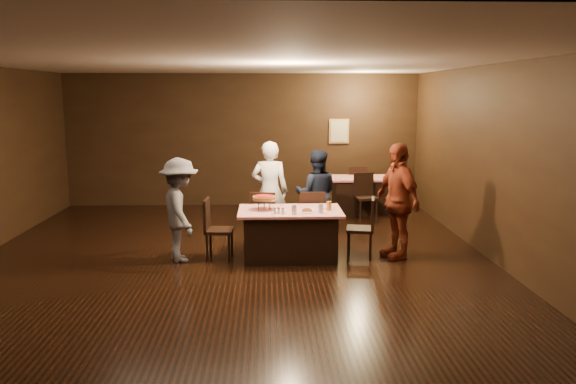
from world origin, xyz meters
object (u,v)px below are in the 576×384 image
object	(u,v)px
main_table	(290,234)
glass_amber	(329,206)
pizza_stand	(264,198)
chair_end_left	(219,229)
chair_far_right	(312,218)
glass_front_right	(320,209)
chair_back_near	(366,197)
diner_navy_hoodie	(316,194)
back_table	(360,195)
chair_far_left	(264,218)
chair_back_far	(356,186)
chair_end_right	(360,228)
diner_red_shirt	(397,201)
plate_empty	(324,207)
glass_front_left	(294,209)
diner_grey_knit	(180,210)
diner_white_jacket	(270,191)

from	to	relation	value
main_table	glass_amber	xyz separation A→B (m)	(0.60, -0.05, 0.46)
pizza_stand	glass_amber	size ratio (longest dim) A/B	2.71
chair_end_left	main_table	bearing A→B (deg)	-86.25
chair_far_right	glass_front_right	size ratio (longest dim) A/B	6.79
chair_back_near	diner_navy_hoodie	distance (m)	1.80
back_table	chair_far_left	size ratio (longest dim) A/B	1.37
chair_far_right	back_table	bearing A→B (deg)	-115.30
chair_back_far	chair_end_right	bearing A→B (deg)	80.72
diner_red_shirt	glass_front_right	xyz separation A→B (m)	(-1.22, -0.23, -0.07)
back_table	pizza_stand	size ratio (longest dim) A/B	3.42
plate_empty	glass_front_right	bearing A→B (deg)	-104.04
chair_far_left	glass_front_left	size ratio (longest dim) A/B	6.79
main_table	diner_navy_hoodie	bearing A→B (deg)	68.09
chair_far_right	diner_grey_knit	bearing A→B (deg)	22.08
chair_end_left	chair_end_right	world-z (taller)	same
plate_empty	glass_front_left	xyz separation A→B (m)	(-0.50, -0.45, 0.06)
main_table	chair_back_near	size ratio (longest dim) A/B	1.68
back_table	glass_front_left	distance (m)	4.04
chair_end_left	glass_front_right	distance (m)	1.61
chair_end_right	diner_red_shirt	bearing A→B (deg)	98.79
chair_back_far	plate_empty	distance (m)	3.99
main_table	glass_front_right	xyz separation A→B (m)	(0.45, -0.25, 0.46)
chair_far_right	chair_end_left	bearing A→B (deg)	27.14
diner_navy_hoodie	chair_back_far	bearing A→B (deg)	-108.66
chair_far_left	chair_end_right	world-z (taller)	same
main_table	diner_red_shirt	size ratio (longest dim) A/B	0.88
chair_back_far	plate_empty	bearing A→B (deg)	72.55
diner_grey_knit	plate_empty	size ratio (longest dim) A/B	6.38
diner_white_jacket	glass_front_right	world-z (taller)	diner_white_jacket
chair_end_left	diner_grey_knit	distance (m)	0.67
pizza_stand	plate_empty	size ratio (longest dim) A/B	1.52
back_table	diner_red_shirt	xyz separation A→B (m)	(0.00, -3.39, 0.52)
chair_back_near	chair_end_right	bearing A→B (deg)	-110.45
chair_back_far	diner_white_jacket	bearing A→B (deg)	53.87
chair_back_near	back_table	bearing A→B (deg)	81.62
diner_white_jacket	chair_far_right	bearing A→B (deg)	157.17
chair_end_left	diner_grey_knit	bearing A→B (deg)	100.80
chair_back_near	glass_front_right	bearing A→B (deg)	-121.06
chair_end_left	chair_back_near	xyz separation A→B (m)	(2.77, 2.67, 0.00)
diner_navy_hoodie	glass_front_right	bearing A→B (deg)	91.76
chair_far_right	glass_front_right	world-z (taller)	chair_far_right
main_table	glass_front_right	bearing A→B (deg)	-29.05
diner_navy_hoodie	main_table	bearing A→B (deg)	72.70
glass_amber	chair_back_far	bearing A→B (deg)	75.08
main_table	back_table	xyz separation A→B (m)	(1.67, 3.37, 0.00)
main_table	chair_far_left	distance (m)	0.85
chair_far_right	diner_white_jacket	bearing A→B (deg)	-29.23
diner_white_jacket	pizza_stand	distance (m)	1.11
chair_back_near	pizza_stand	size ratio (longest dim) A/B	2.50
back_table	glass_front_right	xyz separation A→B (m)	(-1.22, -3.62, 0.46)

